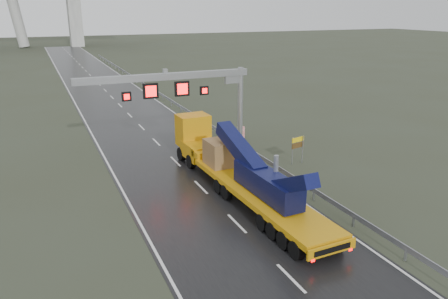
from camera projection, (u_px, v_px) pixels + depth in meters
name	position (u px, v px, depth m)	size (l,w,h in m)	color
ground	(270.00, 257.00, 22.35)	(400.00, 400.00, 0.00)	#303424
road	(120.00, 105.00, 57.20)	(11.00, 200.00, 0.02)	black
guardrail	(189.00, 112.00, 50.60)	(0.20, 140.00, 1.40)	gray
sign_gantry	(190.00, 89.00, 37.10)	(14.90, 1.20, 7.42)	#9D9E99
heavy_haul_truck	(230.00, 163.00, 30.86)	(3.54, 19.39, 4.53)	#C6830B
exit_sign_pair	(298.00, 145.00, 35.33)	(1.32, 0.40, 2.31)	gray
striped_barrier	(241.00, 133.00, 42.63)	(0.69, 0.37, 1.17)	red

